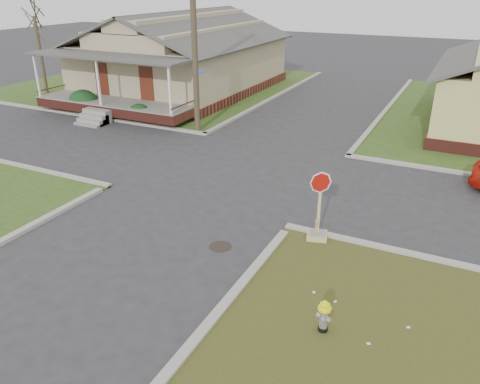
% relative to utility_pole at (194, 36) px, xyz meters
% --- Properties ---
extents(ground, '(120.00, 120.00, 0.00)m').
position_rel_utility_pole_xyz_m(ground, '(4.20, -8.90, -4.66)').
color(ground, '#2D2D30').
rests_on(ground, ground).
extents(verge_far_left, '(19.00, 19.00, 0.05)m').
position_rel_utility_pole_xyz_m(verge_far_left, '(-8.80, 9.10, -4.64)').
color(verge_far_left, '#304E1C').
rests_on(verge_far_left, ground).
extents(curbs, '(80.00, 40.00, 0.12)m').
position_rel_utility_pole_xyz_m(curbs, '(4.20, -3.90, -4.66)').
color(curbs, '#A39F93').
rests_on(curbs, ground).
extents(manhole, '(0.64, 0.64, 0.01)m').
position_rel_utility_pole_xyz_m(manhole, '(6.40, -9.40, -4.66)').
color(manhole, black).
rests_on(manhole, ground).
extents(corner_house, '(10.10, 15.50, 5.30)m').
position_rel_utility_pole_xyz_m(corner_house, '(-5.80, 7.78, -2.38)').
color(corner_house, maroon).
rests_on(corner_house, ground).
extents(utility_pole, '(1.80, 0.28, 9.00)m').
position_rel_utility_pole_xyz_m(utility_pole, '(0.00, 0.00, 0.00)').
color(utility_pole, '#403625').
rests_on(utility_pole, ground).
extents(tree_far_left, '(0.22, 0.22, 4.90)m').
position_rel_utility_pole_xyz_m(tree_far_left, '(-13.80, 3.10, -2.16)').
color(tree_far_left, '#403625').
rests_on(tree_far_left, verge_far_left).
extents(fire_hydrant, '(0.29, 0.29, 0.78)m').
position_rel_utility_pole_xyz_m(fire_hydrant, '(10.12, -11.58, -4.18)').
color(fire_hydrant, black).
rests_on(fire_hydrant, ground).
extents(stop_sign, '(0.60, 0.58, 2.11)m').
position_rel_utility_pole_xyz_m(stop_sign, '(8.76, -7.76, -4.16)').
color(stop_sign, tan).
rests_on(stop_sign, ground).
extents(hedge_left, '(1.61, 1.32, 1.23)m').
position_rel_utility_pole_xyz_m(hedge_left, '(-7.76, 0.26, -3.99)').
color(hedge_left, '#13361A').
rests_on(hedge_left, verge_far_left).
extents(hedge_right, '(1.34, 1.10, 1.02)m').
position_rel_utility_pole_xyz_m(hedge_right, '(-3.65, 0.05, -4.10)').
color(hedge_right, '#13361A').
rests_on(hedge_right, verge_far_left).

